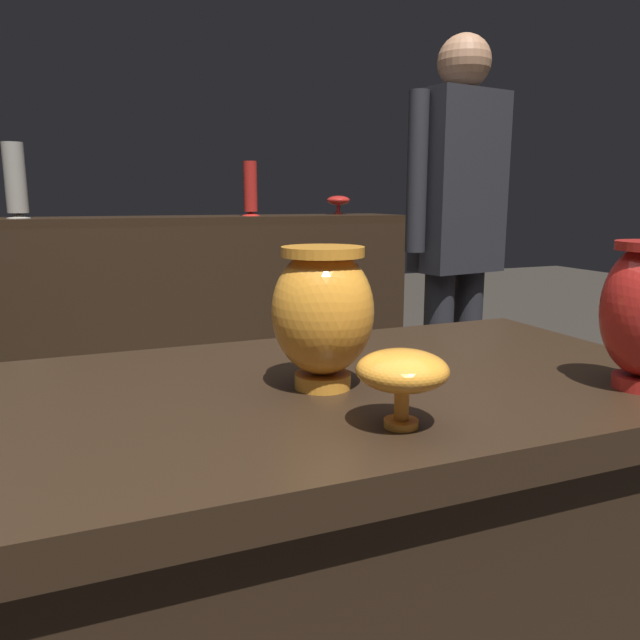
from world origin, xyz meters
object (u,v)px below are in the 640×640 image
at_px(vase_centerpiece, 322,311).
at_px(shelf_vase_far_right, 338,201).
at_px(shelf_vase_right, 250,190).
at_px(shelf_vase_left, 15,181).
at_px(vase_left_accent, 402,372).
at_px(visitor_near_right, 457,229).

height_order(vase_centerpiece, shelf_vase_far_right, shelf_vase_far_right).
bearing_deg(shelf_vase_right, vase_centerpiece, -103.36).
height_order(vase_centerpiece, shelf_vase_left, shelf_vase_left).
height_order(shelf_vase_far_right, shelf_vase_left, shelf_vase_left).
distance_m(vase_centerpiece, vase_left_accent, 0.19).
distance_m(vase_centerpiece, shelf_vase_far_right, 2.53).
bearing_deg(shelf_vase_far_right, shelf_vase_left, -176.80).
distance_m(shelf_vase_right, shelf_vase_left, 1.04).
bearing_deg(shelf_vase_far_right, visitor_near_right, -91.99).
height_order(vase_centerpiece, shelf_vase_right, shelf_vase_right).
bearing_deg(vase_centerpiece, shelf_vase_far_right, 65.65).
distance_m(vase_centerpiece, visitor_near_right, 1.51).
relative_size(shelf_vase_right, shelf_vase_left, 0.82).
distance_m(shelf_vase_left, visitor_near_right, 1.88).
relative_size(vase_centerpiece, shelf_vase_right, 0.79).
relative_size(shelf_vase_right, visitor_near_right, 0.16).
xyz_separation_m(vase_centerpiece, shelf_vase_far_right, (1.04, 2.30, 0.15)).
bearing_deg(vase_left_accent, shelf_vase_left, 102.85).
distance_m(vase_left_accent, shelf_vase_left, 2.48).
height_order(vase_left_accent, shelf_vase_far_right, shelf_vase_far_right).
xyz_separation_m(shelf_vase_left, visitor_near_right, (1.52, -1.09, -0.18)).
bearing_deg(vase_centerpiece, shelf_vase_left, 103.22).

